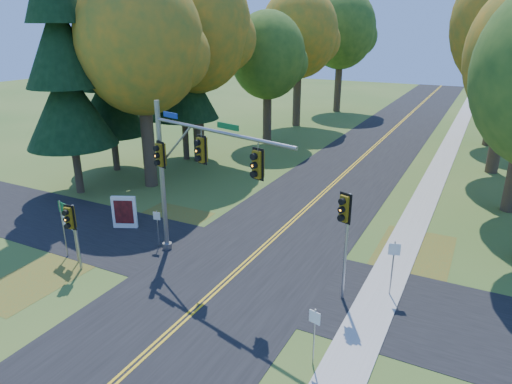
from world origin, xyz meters
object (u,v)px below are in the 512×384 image
at_px(traffic_mast, 188,166).
at_px(east_signal_pole, 345,220).
at_px(route_sign_cluster, 68,220).
at_px(info_kiosk, 124,212).

relative_size(traffic_mast, east_signal_pole, 1.70).
height_order(route_sign_cluster, info_kiosk, route_sign_cluster).
height_order(traffic_mast, route_sign_cluster, traffic_mast).
height_order(traffic_mast, info_kiosk, traffic_mast).
relative_size(traffic_mast, route_sign_cluster, 2.73).
relative_size(east_signal_pole, info_kiosk, 2.51).
height_order(traffic_mast, east_signal_pole, traffic_mast).
relative_size(traffic_mast, info_kiosk, 4.28).
relative_size(route_sign_cluster, info_kiosk, 1.57).
distance_m(east_signal_pole, route_sign_cluster, 12.65).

